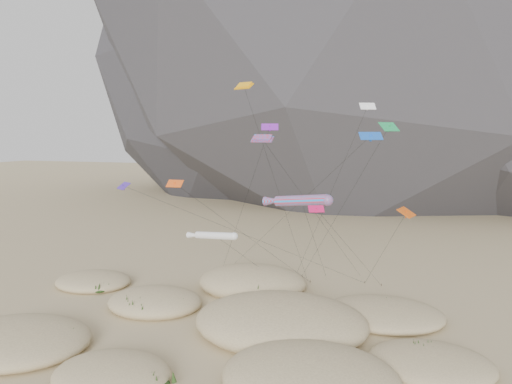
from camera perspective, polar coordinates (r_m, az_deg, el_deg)
ground at (r=48.98m, az=-4.38°, el=-17.19°), size 500.00×500.00×0.00m
dunes at (r=52.48m, az=-2.24°, el=-14.58°), size 51.90×36.38×4.38m
dune_grass at (r=53.00m, az=-4.58°, el=-14.30°), size 42.26×27.61×1.49m
kite_stakes at (r=68.77m, az=4.44°, el=-9.91°), size 22.09×6.99×0.30m
rainbow_tube_kite at (r=56.30m, az=4.92°, el=-0.98°), size 8.61×14.24×13.29m
white_tube_kite at (r=54.65m, az=-4.93°, el=-5.00°), size 6.64×15.47×9.41m
orange_parafoil at (r=58.45m, az=-1.26°, el=11.67°), size 6.96×10.60×25.68m
multi_parafoil at (r=52.65m, az=0.95°, el=5.82°), size 9.80×19.45×19.74m
delta_kites at (r=53.52m, az=5.76°, el=2.88°), size 32.47×21.27×23.29m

